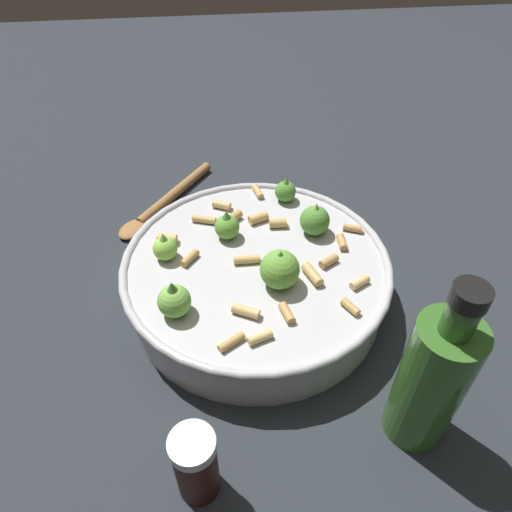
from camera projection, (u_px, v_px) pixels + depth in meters
The scene contains 5 objects.
ground_plane at pixel (256, 295), 0.63m from camera, with size 2.40×2.40×0.00m, color #23282D.
cooking_pan at pixel (256, 275), 0.61m from camera, with size 0.34×0.34×0.11m.
pepper_shaker at pixel (196, 465), 0.42m from camera, with size 0.04×0.04×0.09m.
olive_oil_bottle at pixel (432, 380), 0.44m from camera, with size 0.06×0.06×0.21m.
wooden_spoon at pixel (163, 204), 0.77m from camera, with size 0.16×0.20×0.02m.
Camera 1 is at (0.05, 0.42, 0.47)m, focal length 33.35 mm.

